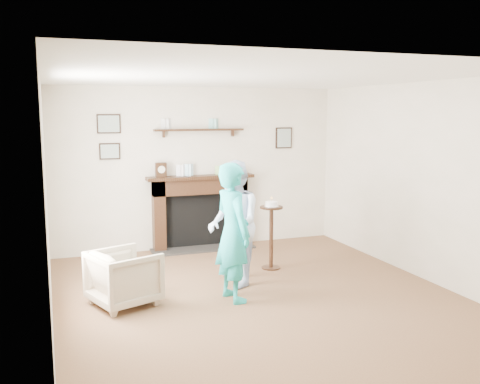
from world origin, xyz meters
name	(u,v)px	position (x,y,z in m)	size (l,w,h in m)	color
ground	(258,296)	(0.00, 0.00, 0.00)	(5.00, 5.00, 0.00)	brown
room_shell	(237,153)	(0.00, 0.69, 1.62)	(4.54, 5.02, 2.52)	beige
armchair	(125,304)	(-1.49, 0.26, 0.00)	(0.66, 0.68, 0.62)	#BFA98E
man	(234,285)	(-0.12, 0.49, 0.00)	(0.75, 0.58, 1.54)	silver
woman	(233,299)	(-0.30, 0.00, 0.00)	(0.57, 0.38, 1.57)	teal
pedestal_table	(271,225)	(0.59, 0.98, 0.61)	(0.31, 0.31, 0.99)	black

